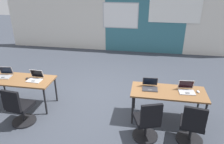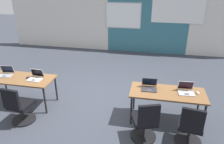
% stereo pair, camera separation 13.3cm
% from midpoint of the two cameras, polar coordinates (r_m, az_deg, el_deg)
% --- Properties ---
extents(ground_plane, '(24.00, 24.00, 0.00)m').
position_cam_midpoint_polar(ground_plane, '(5.77, -3.31, -7.01)').
color(ground_plane, '#383D47').
extents(back_wall_assembly, '(10.00, 0.27, 2.80)m').
position_cam_midpoint_polar(back_wall_assembly, '(9.18, 3.54, 14.27)').
color(back_wall_assembly, silver).
rests_on(back_wall_assembly, ground).
extents(desk_near_left, '(1.60, 0.70, 0.72)m').
position_cam_midpoint_polar(desk_near_left, '(5.66, -22.50, -2.03)').
color(desk_near_left, brown).
rests_on(desk_near_left, ground).
extents(desk_near_right, '(1.60, 0.70, 0.72)m').
position_cam_midpoint_polar(desk_near_right, '(4.79, 15.41, -5.81)').
color(desk_near_right, brown).
rests_on(desk_near_right, ground).
extents(laptop_near_right_end, '(0.35, 0.32, 0.23)m').
position_cam_midpoint_polar(laptop_near_right_end, '(4.83, 19.99, -4.67)').
color(laptop_near_right_end, '#B7B7BC').
rests_on(laptop_near_right_end, desk_near_right).
extents(mouse_near_right_end, '(0.08, 0.11, 0.03)m').
position_cam_midpoint_polar(mouse_near_right_end, '(4.90, 22.75, -5.15)').
color(mouse_near_right_end, silver).
rests_on(mouse_near_right_end, desk_near_right).
extents(chair_near_right_end, '(0.52, 0.57, 0.92)m').
position_cam_midpoint_polar(chair_near_right_end, '(4.40, 21.05, -14.02)').
color(chair_near_right_end, black).
rests_on(chair_near_right_end, ground).
extents(laptop_near_left_end, '(0.36, 0.33, 0.23)m').
position_cam_midpoint_polar(laptop_near_left_end, '(5.93, -25.99, -0.31)').
color(laptop_near_left_end, '#9E9EA3').
rests_on(laptop_near_left_end, desk_near_left).
extents(laptop_near_right_inner, '(0.34, 0.32, 0.23)m').
position_cam_midpoint_polar(laptop_near_right_inner, '(4.78, 10.75, -3.91)').
color(laptop_near_right_inner, '#333338').
rests_on(laptop_near_right_inner, desk_near_right).
extents(chair_near_right_inner, '(0.56, 0.61, 0.92)m').
position_cam_midpoint_polar(chair_near_right_inner, '(4.29, 9.78, -13.62)').
color(chair_near_right_inner, black).
rests_on(chair_near_right_inner, ground).
extents(laptop_near_left_inner, '(0.34, 0.31, 0.23)m').
position_cam_midpoint_polar(laptop_near_left_inner, '(5.43, -19.16, -1.30)').
color(laptop_near_left_inner, silver).
rests_on(laptop_near_left_inner, desk_near_left).
extents(mouse_near_left_inner, '(0.08, 0.11, 0.03)m').
position_cam_midpoint_polar(mouse_near_left_inner, '(5.56, -21.11, -1.38)').
color(mouse_near_left_inner, black).
rests_on(mouse_near_left_inner, desk_near_left).
extents(chair_near_left_inner, '(0.52, 0.56, 0.92)m').
position_cam_midpoint_polar(chair_near_left_inner, '(5.08, -22.93, -8.87)').
color(chair_near_left_inner, black).
rests_on(chair_near_left_inner, ground).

